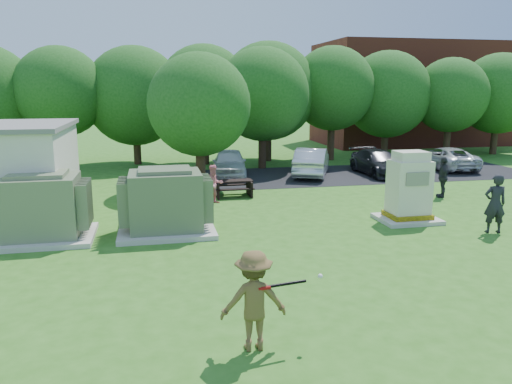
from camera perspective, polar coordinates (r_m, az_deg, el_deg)
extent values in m
plane|color=#2D6619|center=(12.35, 3.89, -9.68)|extent=(120.00, 120.00, 0.00)
cube|color=maroon|center=(43.54, 17.49, 10.64)|extent=(15.00, 8.00, 8.00)
cube|color=#232326|center=(26.95, 10.45, 2.00)|extent=(20.00, 6.00, 0.01)
cube|color=beige|center=(16.51, -23.14, -4.78)|extent=(3.00, 2.40, 0.15)
cube|color=#687553|center=(16.27, -23.42, -1.48)|extent=(2.20, 1.80, 1.80)
cube|color=#687553|center=(16.09, -23.70, 1.85)|extent=(1.60, 1.30, 0.12)
cube|color=#687553|center=(16.05, -18.98, -1.22)|extent=(0.32, 1.50, 1.35)
cube|color=beige|center=(16.17, -10.15, -4.32)|extent=(3.00, 2.40, 0.15)
cube|color=#596848|center=(15.93, -10.28, -0.95)|extent=(2.20, 1.80, 1.80)
cube|color=#596848|center=(15.75, -10.41, 2.46)|extent=(1.60, 1.30, 0.12)
cube|color=#596848|center=(15.95, -14.85, -1.05)|extent=(0.32, 1.50, 1.35)
cube|color=#596848|center=(16.01, -5.74, -0.66)|extent=(0.32, 1.50, 1.35)
cube|color=beige|center=(18.05, 16.87, -2.97)|extent=(1.99, 1.63, 0.14)
cube|color=yellow|center=(18.02, 16.90, -2.51)|extent=(1.40, 1.13, 0.16)
cube|color=beige|center=(17.81, 17.09, 0.57)|extent=(1.27, 1.00, 1.81)
cube|color=beige|center=(17.64, 17.30, 3.96)|extent=(1.04, 0.81, 0.32)
cube|color=gray|center=(17.29, 17.99, 1.41)|extent=(0.81, 0.04, 0.45)
cube|color=black|center=(21.06, -2.62, 1.28)|extent=(1.62, 0.63, 0.05)
cube|color=black|center=(21.59, -2.83, 0.81)|extent=(1.62, 0.22, 0.04)
cube|color=black|center=(20.63, -2.39, 0.30)|extent=(1.62, 0.22, 0.04)
cube|color=black|center=(21.03, -4.50, 0.32)|extent=(0.07, 1.21, 0.66)
cube|color=black|center=(21.25, -0.75, 0.47)|extent=(0.07, 1.21, 0.66)
imported|color=brown|center=(8.87, -0.27, -12.29)|extent=(1.19, 0.71, 1.80)
imported|color=black|center=(17.41, 25.64, -1.21)|extent=(0.77, 0.59, 1.89)
imported|color=pink|center=(19.79, -4.81, 0.88)|extent=(0.89, 0.77, 1.55)
imported|color=#27272C|center=(22.27, 20.56, 1.61)|extent=(0.77, 1.08, 1.71)
imported|color=white|center=(25.70, -3.08, 3.32)|extent=(2.32, 4.41, 1.43)
imported|color=silver|center=(26.17, 6.38, 3.45)|extent=(3.17, 4.69, 1.46)
imported|color=black|center=(27.11, 13.79, 3.29)|extent=(1.82, 4.45, 1.29)
imported|color=silver|center=(30.17, 20.89, 3.65)|extent=(2.37, 4.61, 1.25)
cylinder|color=black|center=(8.81, 3.20, -10.48)|extent=(0.85, 0.20, 0.06)
cylinder|color=maroon|center=(8.64, 0.95, -10.94)|extent=(0.23, 0.10, 0.06)
sphere|color=white|center=(9.11, 7.36, -9.52)|extent=(0.09, 0.09, 0.09)
cylinder|color=#47301E|center=(30.39, -21.08, 5.17)|extent=(0.44, 0.44, 2.80)
sphere|color=#235B1C|center=(30.23, -21.49, 10.63)|extent=(5.00, 5.00, 5.00)
cylinder|color=#47301E|center=(30.84, -13.44, 5.25)|extent=(0.44, 0.44, 2.30)
sphere|color=#235B1C|center=(30.66, -13.70, 10.62)|extent=(5.80, 5.80, 5.80)
cylinder|color=#47301E|center=(30.08, -5.82, 5.74)|extent=(0.44, 0.44, 2.70)
sphere|color=#235B1C|center=(29.91, -5.94, 11.41)|extent=(5.40, 5.40, 5.40)
cylinder|color=#47301E|center=(31.35, 1.39, 5.86)|extent=(0.44, 0.44, 2.50)
sphere|color=#235B1C|center=(31.18, 1.41, 11.44)|extent=(6.00, 6.00, 6.00)
cylinder|color=#47301E|center=(32.11, 8.56, 6.23)|extent=(0.44, 0.44, 2.90)
sphere|color=#235B1C|center=(31.96, 8.73, 11.61)|extent=(5.20, 5.20, 5.20)
cylinder|color=#47301E|center=(34.27, 14.51, 5.92)|extent=(0.44, 0.44, 2.40)
sphere|color=#235B1C|center=(34.11, 14.77, 10.73)|extent=(5.60, 5.60, 5.60)
cylinder|color=#47301E|center=(35.45, 21.00, 5.86)|extent=(0.44, 0.44, 2.60)
sphere|color=#235B1C|center=(35.31, 21.34, 10.28)|extent=(4.80, 4.80, 4.80)
cylinder|color=#47301E|center=(38.24, 25.58, 5.79)|extent=(0.44, 0.44, 2.50)
sphere|color=#235B1C|center=(38.10, 25.97, 10.08)|extent=(5.40, 5.40, 5.40)
cylinder|color=#47301E|center=(22.89, -6.35, 3.43)|extent=(0.44, 0.44, 2.40)
sphere|color=#235B1C|center=(22.66, -6.50, 9.90)|extent=(4.60, 4.60, 4.60)
cylinder|color=#47301E|center=(28.41, 0.72, 5.34)|extent=(0.44, 0.44, 2.60)
sphere|color=#235B1C|center=(28.23, 0.73, 11.12)|extent=(5.20, 5.20, 5.20)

